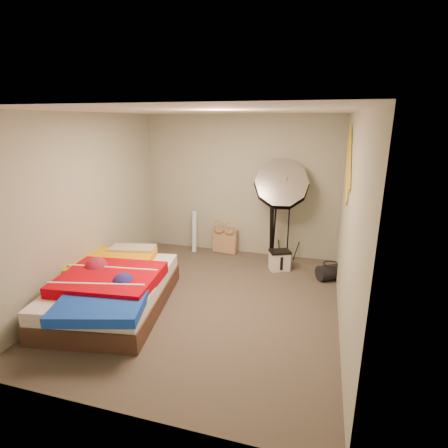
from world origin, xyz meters
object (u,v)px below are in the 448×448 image
(tote_bag, at_px, (226,241))
(wrapping_roll, at_px, (194,232))
(photo_umbrella, at_px, (281,185))
(camera_tripod, at_px, (272,224))
(camera_case, at_px, (279,261))
(bed, at_px, (113,288))
(duffel_bag, at_px, (330,272))

(tote_bag, distance_m, wrapping_roll, 0.61)
(photo_umbrella, xyz_separation_m, camera_tripod, (-0.10, -0.14, -0.63))
(tote_bag, relative_size, camera_tripod, 0.35)
(camera_case, height_order, photo_umbrella, photo_umbrella)
(bed, distance_m, camera_tripod, 2.73)
(bed, distance_m, photo_umbrella, 3.07)
(duffel_bag, bearing_deg, bed, 178.77)
(camera_case, height_order, bed, bed)
(tote_bag, distance_m, bed, 2.52)
(bed, xyz_separation_m, camera_tripod, (1.79, 2.02, 0.45))
(bed, bearing_deg, photo_umbrella, 48.68)
(wrapping_roll, distance_m, duffel_bag, 2.55)
(camera_tripod, bearing_deg, wrapping_roll, 171.02)
(tote_bag, distance_m, photo_umbrella, 1.54)
(photo_umbrella, bearing_deg, wrapping_roll, 176.51)
(tote_bag, relative_size, bed, 0.20)
(tote_bag, relative_size, duffel_bag, 1.14)
(camera_case, distance_m, photo_umbrella, 1.25)
(camera_tripod, bearing_deg, photo_umbrella, 53.16)
(camera_case, bearing_deg, camera_tripod, 106.28)
(duffel_bag, relative_size, camera_tripod, 0.31)
(wrapping_roll, height_order, bed, wrapping_roll)
(duffel_bag, bearing_deg, tote_bag, 127.51)
(camera_tripod, bearing_deg, camera_case, -49.03)
(wrapping_roll, height_order, camera_case, wrapping_roll)
(duffel_bag, distance_m, photo_umbrella, 1.59)
(bed, bearing_deg, wrapping_roll, 82.40)
(wrapping_roll, xyz_separation_m, bed, (-0.30, -2.25, -0.11))
(tote_bag, xyz_separation_m, camera_case, (1.08, -0.54, -0.07))
(tote_bag, bearing_deg, duffel_bag, -12.85)
(wrapping_roll, xyz_separation_m, camera_case, (1.66, -0.43, -0.23))
(camera_case, distance_m, bed, 2.68)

